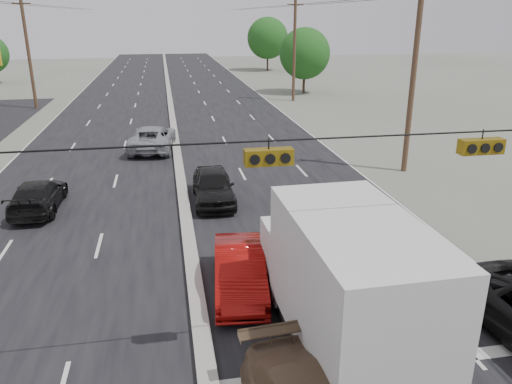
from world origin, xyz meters
TOP-DOWN VIEW (x-y plane):
  - ground at (0.00, 0.00)m, footprint 200.00×200.00m
  - road_surface at (0.00, 30.00)m, footprint 20.00×160.00m
  - center_median at (0.00, 30.00)m, footprint 0.50×160.00m
  - utility_pole_left_c at (-12.50, 40.00)m, footprint 1.60×0.30m
  - utility_pole_right_b at (12.50, 15.00)m, footprint 1.60×0.30m
  - utility_pole_right_c at (12.50, 40.00)m, footprint 1.60×0.30m
  - traffic_signals at (1.40, 0.00)m, footprint 25.00×0.30m
  - tree_right_mid at (15.00, 45.00)m, footprint 5.60×5.60m
  - tree_right_far at (16.00, 70.00)m, footprint 6.40×6.40m
  - box_truck at (3.50, 0.35)m, footprint 2.86×7.77m
  - red_sedan at (1.40, 3.74)m, footprint 2.02×4.60m
  - queue_car_a at (1.40, 11.96)m, footprint 1.95×4.63m
  - queue_car_b at (6.70, 6.86)m, footprint 1.74×4.08m
  - queue_car_d at (7.00, 5.40)m, footprint 2.13×4.66m
  - oncoming_near at (-6.43, 12.35)m, footprint 1.95×4.70m
  - oncoming_far at (-1.50, 22.30)m, footprint 3.28×5.95m

SIDE VIEW (x-z plane):
  - ground at x=0.00m, z-range 0.00..0.00m
  - road_surface at x=0.00m, z-range -0.01..0.01m
  - center_median at x=0.00m, z-range 0.00..0.20m
  - queue_car_b at x=6.70m, z-range 0.00..1.31m
  - queue_car_d at x=7.00m, z-range 0.00..1.32m
  - oncoming_near at x=-6.43m, z-range 0.00..1.36m
  - red_sedan at x=1.40m, z-range 0.00..1.47m
  - queue_car_a at x=1.40m, z-range 0.00..1.56m
  - oncoming_far at x=-1.50m, z-range 0.00..1.58m
  - box_truck at x=3.50m, z-range 0.05..3.97m
  - tree_right_mid at x=15.00m, z-range 0.77..7.91m
  - tree_right_far at x=16.00m, z-range 0.88..9.04m
  - utility_pole_left_c at x=-12.50m, z-range 0.11..10.11m
  - utility_pole_right_b at x=12.50m, z-range 0.11..10.11m
  - utility_pole_right_c at x=12.50m, z-range 0.11..10.11m
  - traffic_signals at x=1.40m, z-range 5.22..5.77m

